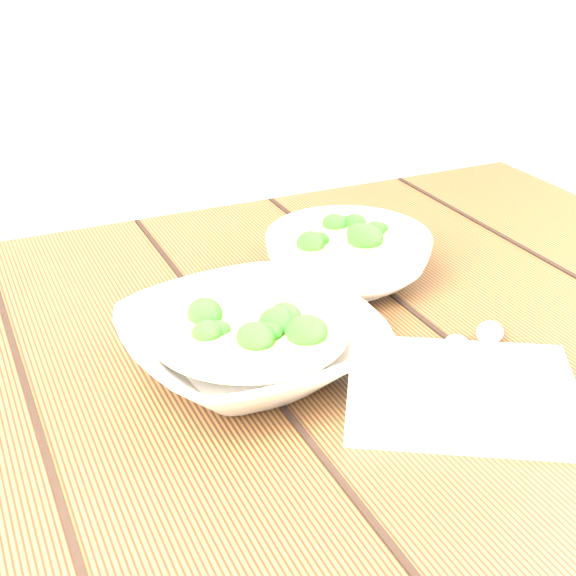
{
  "coord_description": "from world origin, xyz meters",
  "views": [
    {
      "loc": [
        -0.26,
        -0.62,
        1.16
      ],
      "look_at": [
        0.04,
        0.03,
        0.8
      ],
      "focal_mm": 50.0,
      "sensor_mm": 36.0,
      "label": 1
    }
  ],
  "objects_px": {
    "table": "(266,453)",
    "trivet": "(225,341)",
    "soup_bowl_front": "(250,343)",
    "soup_bowl_back": "(348,257)",
    "napkin": "(462,392)"
  },
  "relations": [
    {
      "from": "table",
      "to": "trivet",
      "type": "xyz_separation_m",
      "value": [
        -0.03,
        0.02,
        0.13
      ]
    },
    {
      "from": "soup_bowl_front",
      "to": "trivet",
      "type": "bearing_deg",
      "value": 102.01
    },
    {
      "from": "soup_bowl_back",
      "to": "napkin",
      "type": "bearing_deg",
      "value": -94.32
    },
    {
      "from": "table",
      "to": "trivet",
      "type": "height_order",
      "value": "trivet"
    },
    {
      "from": "table",
      "to": "soup_bowl_back",
      "type": "distance_m",
      "value": 0.24
    },
    {
      "from": "table",
      "to": "soup_bowl_front",
      "type": "distance_m",
      "value": 0.15
    },
    {
      "from": "soup_bowl_back",
      "to": "soup_bowl_front",
      "type": "bearing_deg",
      "value": -143.27
    },
    {
      "from": "napkin",
      "to": "soup_bowl_back",
      "type": "bearing_deg",
      "value": 116.68
    },
    {
      "from": "table",
      "to": "soup_bowl_front",
      "type": "bearing_deg",
      "value": -137.12
    },
    {
      "from": "trivet",
      "to": "napkin",
      "type": "distance_m",
      "value": 0.23
    },
    {
      "from": "soup_bowl_front",
      "to": "napkin",
      "type": "distance_m",
      "value": 0.2
    },
    {
      "from": "soup_bowl_back",
      "to": "trivet",
      "type": "relative_size",
      "value": 2.37
    },
    {
      "from": "table",
      "to": "soup_bowl_front",
      "type": "xyz_separation_m",
      "value": [
        -0.02,
        -0.02,
        0.15
      ]
    },
    {
      "from": "soup_bowl_front",
      "to": "soup_bowl_back",
      "type": "distance_m",
      "value": 0.22
    },
    {
      "from": "table",
      "to": "soup_bowl_front",
      "type": "relative_size",
      "value": 4.71
    }
  ]
}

